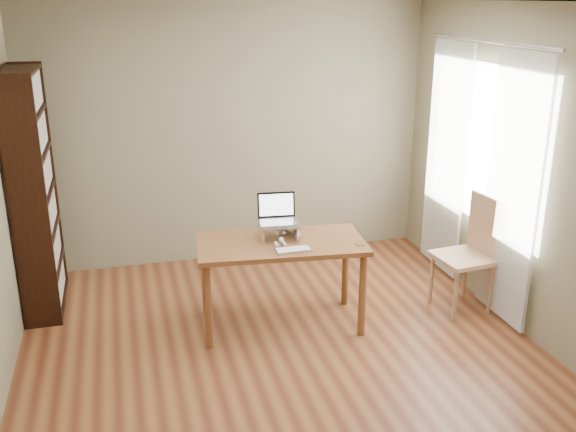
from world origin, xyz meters
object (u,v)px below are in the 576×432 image
at_px(desk, 281,253).
at_px(laptop, 277,214).
at_px(chair, 472,249).
at_px(keyboard, 293,250).
at_px(cat, 275,231).
at_px(bookshelf, 34,193).

relative_size(desk, laptop, 4.27).
bearing_deg(laptop, desk, -84.31).
distance_m(desk, laptop, 0.32).
distance_m(laptop, chair, 1.74).
bearing_deg(desk, laptop, 95.69).
height_order(desk, keyboard, keyboard).
height_order(desk, cat, cat).
xyz_separation_m(bookshelf, laptop, (1.93, -0.77, -0.11)).
bearing_deg(laptop, cat, -128.31).
bearing_deg(laptop, chair, -3.02).
relative_size(desk, cat, 3.04).
bearing_deg(cat, keyboard, -77.89).
height_order(laptop, keyboard, laptop).
relative_size(laptop, chair, 0.33).
xyz_separation_m(laptop, cat, (-0.02, -0.02, -0.13)).
bearing_deg(cat, chair, -6.57).
distance_m(desk, chair, 1.69).
bearing_deg(chair, bookshelf, 157.96).
xyz_separation_m(bookshelf, chair, (3.61, -1.03, -0.50)).
xyz_separation_m(desk, laptop, (0.00, 0.13, 0.29)).
bearing_deg(chair, laptop, 165.11).
xyz_separation_m(desk, keyboard, (0.04, -0.22, 0.11)).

